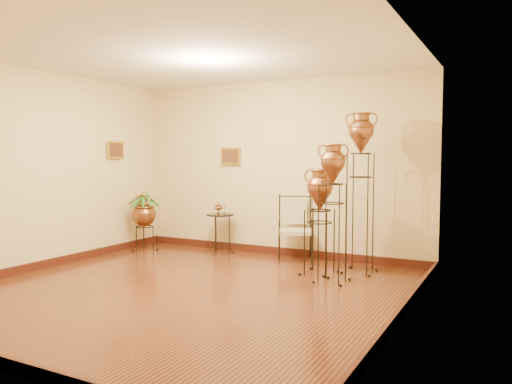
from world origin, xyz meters
The scene contains 8 objects.
ground centered at (0.00, 0.00, 0.00)m, with size 5.00×5.00×0.00m, color brown.
room_shell centered at (-0.01, 0.01, 1.73)m, with size 5.02×5.02×2.81m.
amphora_tall centered at (1.56, 1.85, 1.13)m, with size 0.44×0.44×2.20m.
amphora_mid centered at (1.40, 1.18, 0.89)m, with size 0.51×0.51×1.77m.
amphora_short centered at (1.11, 1.51, 0.72)m, with size 0.52×0.52×1.45m.
planter_urn centered at (-2.15, 1.77, 0.65)m, with size 0.71×0.71×1.17m.
armchair centered at (0.47, 2.15, 0.50)m, with size 0.72×0.70×0.99m.
side_table centered at (-0.87, 2.15, 0.34)m, with size 0.51×0.51×0.82m.
Camera 1 is at (3.46, -4.77, 1.58)m, focal length 35.00 mm.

